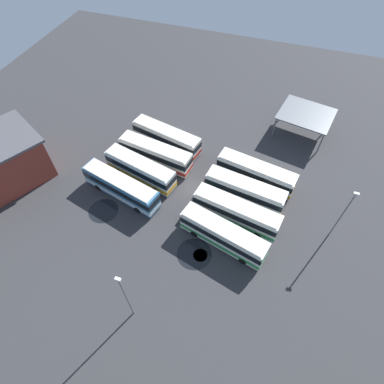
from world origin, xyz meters
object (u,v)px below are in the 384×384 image
object	(u,v)px
bus_row0_slot2	(236,212)
maintenance_shelter	(306,114)
bus_row1_slot3	(121,187)
bus_row0_slot0	(256,173)
bus_row1_slot2	(140,169)
bus_row1_slot0	(167,137)
bus_row0_slot1	(245,191)
lamp_post_mid_lot	(343,214)
lamp_post_far_corner	(126,296)
bus_row0_slot3	(223,235)
bus_row1_slot1	(156,153)

from	to	relation	value
bus_row0_slot2	maintenance_shelter	world-z (taller)	maintenance_shelter
bus_row1_slot3	bus_row0_slot0	bearing A→B (deg)	-153.57
bus_row0_slot0	maintenance_shelter	xyz separation A→B (m)	(-5.08, -12.76, 1.91)
bus_row1_slot2	maintenance_shelter	world-z (taller)	maintenance_shelter
bus_row0_slot0	bus_row1_slot0	xyz separation A→B (m)	(14.55, -2.80, 0.00)
bus_row0_slot1	lamp_post_mid_lot	world-z (taller)	lamp_post_mid_lot
bus_row0_slot1	maintenance_shelter	bearing A→B (deg)	-109.61
maintenance_shelter	lamp_post_far_corner	size ratio (longest dim) A/B	0.98
bus_row0_slot2	bus_row0_slot1	bearing A→B (deg)	-94.15
bus_row0_slot1	lamp_post_mid_lot	bearing A→B (deg)	169.40
lamp_post_far_corner	bus_row1_slot2	bearing A→B (deg)	-68.33
bus_row0_slot1	bus_row0_slot3	bearing A→B (deg)	82.61
bus_row0_slot3	bus_row1_slot2	size ratio (longest dim) A/B	1.02
bus_row0_slot2	lamp_post_mid_lot	world-z (taller)	lamp_post_mid_lot
bus_row1_slot1	lamp_post_far_corner	bearing A→B (deg)	106.35
bus_row0_slot3	bus_row1_slot2	distance (m)	15.38
bus_row0_slot0	bus_row1_slot1	bearing A→B (deg)	3.74
lamp_post_far_corner	lamp_post_mid_lot	distance (m)	25.59
bus_row0_slot2	bus_row1_slot3	distance (m)	15.78
bus_row1_slot2	bus_row1_slot3	xyz separation A→B (m)	(1.13, 3.80, 0.00)
bus_row0_slot2	bus_row0_slot3	xyz separation A→B (m)	(0.70, 3.81, -0.00)
bus_row1_slot2	lamp_post_mid_lot	distance (m)	26.68
bus_row1_slot0	bus_row1_slot1	world-z (taller)	same
bus_row1_slot1	bus_row0_slot3	bearing A→B (deg)	142.26
bus_row0_slot1	bus_row0_slot2	xyz separation A→B (m)	(0.27, 3.68, 0.00)
bus_row1_slot3	maintenance_shelter	bearing A→B (deg)	-136.00
bus_row1_slot0	maintenance_shelter	distance (m)	22.10
bus_row0_slot2	bus_row1_slot2	size ratio (longest dim) A/B	1.05
bus_row1_slot1	maintenance_shelter	world-z (taller)	maintenance_shelter
bus_row1_slot1	lamp_post_mid_lot	size ratio (longest dim) A/B	1.31
bus_row1_slot2	lamp_post_mid_lot	bearing A→B (deg)	177.32
bus_row1_slot1	bus_row1_slot3	world-z (taller)	same
bus_row0_slot2	bus_row1_slot1	xyz separation A→B (m)	(13.79, -6.32, -0.00)
lamp_post_mid_lot	bus_row0_slot3	bearing A→B (deg)	22.94
bus_row1_slot2	lamp_post_far_corner	bearing A→B (deg)	111.67
bus_row1_slot1	lamp_post_far_corner	size ratio (longest dim) A/B	1.22
bus_row1_slot1	bus_row0_slot0	bearing A→B (deg)	-176.26
bus_row0_slot2	lamp_post_far_corner	distance (m)	17.30
bus_row0_slot1	bus_row0_slot3	distance (m)	7.55
bus_row0_slot3	bus_row1_slot2	world-z (taller)	same
lamp_post_mid_lot	lamp_post_far_corner	bearing A→B (deg)	40.95
bus_row1_slot3	maintenance_shelter	distance (m)	30.43
bus_row1_slot3	bus_row0_slot3	bearing A→B (deg)	169.61
bus_row0_slot0	bus_row0_slot1	xyz separation A→B (m)	(0.75, 3.60, -0.00)
bus_row1_slot3	lamp_post_far_corner	size ratio (longest dim) A/B	1.25
bus_row0_slot3	bus_row1_slot1	bearing A→B (deg)	-37.74
bus_row0_slot1	lamp_post_far_corner	bearing A→B (deg)	67.81
bus_row0_slot2	bus_row1_slot1	distance (m)	15.17
bus_row1_slot2	bus_row1_slot3	bearing A→B (deg)	73.40
bus_row0_slot1	bus_row1_slot1	bearing A→B (deg)	-10.62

